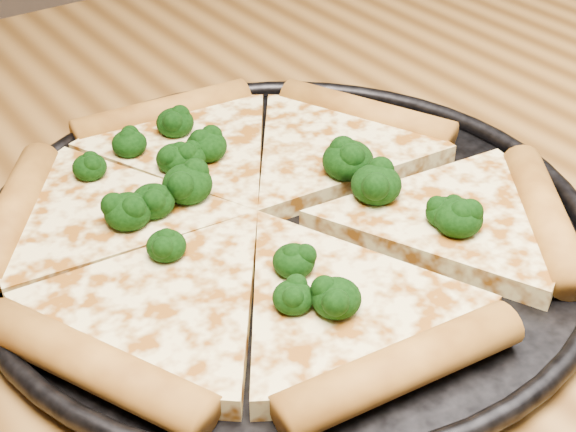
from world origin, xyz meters
TOP-DOWN VIEW (x-y plane):
  - dining_table at (0.00, 0.00)m, footprint 1.20×0.90m
  - pizza_pan at (-0.08, -0.02)m, footprint 0.40×0.40m
  - pizza at (-0.09, -0.01)m, footprint 0.38×0.35m
  - broccoli_florets at (-0.09, 0.00)m, footprint 0.19×0.25m

SIDE VIEW (x-z plane):
  - dining_table at x=0.00m, z-range 0.28..1.03m
  - pizza_pan at x=-0.08m, z-range 0.75..0.77m
  - pizza at x=-0.09m, z-range 0.75..0.78m
  - broccoli_florets at x=-0.09m, z-range 0.77..0.79m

